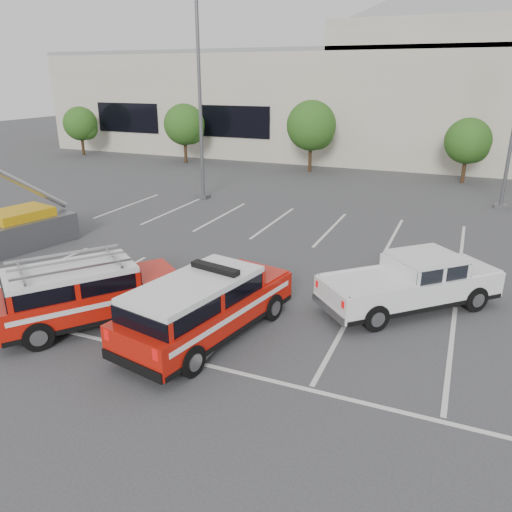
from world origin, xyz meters
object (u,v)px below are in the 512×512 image
Objects in this scene: convention_building at (410,97)px; utility_rig at (19,229)px; fire_chief_suv at (205,310)px; tree_left at (186,126)px; tree_mid_left at (313,127)px; tree_far_left at (82,125)px; ladder_suv at (88,297)px; white_pickup at (411,287)px; light_pole_left at (200,100)px; tree_mid_right at (469,143)px.

utility_rig is (-11.03, -29.79, -4.07)m from convention_building.
fire_chief_suv is 1.35× the size of utility_rig.
tree_left is 10.00m from tree_mid_left.
fire_chief_suv is at bearing -44.10° from tree_far_left.
convention_building is 13.58× the size of tree_left.
convention_building is 34.49m from ladder_suv.
convention_building reaches higher than tree_mid_left.
tree_left is 0.90× the size of ladder_suv.
utility_rig is at bearing -78.50° from tree_left.
convention_building is 12.19× the size of ladder_suv.
white_pickup is 1.01× the size of ladder_suv.
tree_left is at bearing 0.00° from tree_far_left.
tree_mid_left is at bearing -117.40° from convention_building.
ladder_suv is (4.22, -14.16, -4.44)m from light_pole_left.
tree_far_left reaches higher than white_pickup.
ladder_suv is (11.13, -24.21, -2.02)m from tree_left.
fire_chief_suv is 11.02m from utility_rig.
light_pole_left reaches higher than tree_mid_left.
tree_left is at bearing 180.00° from tree_mid_right.
tree_left is at bearing -180.00° from tree_mid_left.
light_pole_left is at bearing -30.71° from tree_far_left.
fire_chief_suv is at bearing -94.18° from white_pickup.
ladder_suv is at bearing -87.33° from tree_mid_left.
tree_mid_left is 1.21× the size of tree_mid_right.
utility_rig is (-7.07, 4.24, -0.10)m from ladder_suv.
utility_rig is (-10.38, 3.71, -0.10)m from fire_chief_suv.
light_pole_left is 1.87× the size of fire_chief_suv.
tree_mid_left is (-5.09, -9.82, -1.68)m from convention_building.
white_pickup is 14.99m from utility_rig.
tree_left is 27.62m from white_pickup.
tree_far_left is (-25.09, -9.82, -2.22)m from convention_building.
tree_mid_right is at bearing 64.68° from utility_rig.
light_pole_left reaches higher than utility_rig.
tree_mid_right is 0.80× the size of white_pickup.
tree_far_left reaches higher than utility_rig.
ladder_suv reaches higher than fire_chief_suv.
light_pole_left is (6.91, -10.05, 2.41)m from tree_left.
tree_left is 26.72m from ladder_suv.
tree_far_left is at bearing -180.00° from tree_left.
tree_far_left is 10.00m from tree_left.
fire_chief_suv is at bearing -91.11° from convention_building.
tree_left reaches higher than fire_chief_suv.
ladder_suv is at bearing -73.40° from light_pole_left.
fire_chief_suv is (24.44, -23.68, -1.76)m from tree_far_left.
tree_left reaches higher than ladder_suv.
convention_building is 11.19m from tree_mid_left.
tree_mid_right is 0.39× the size of light_pole_left.
ladder_suv is at bearing -48.89° from tree_far_left.
convention_building is 27.03m from tree_far_left.
convention_building is 15.04× the size of tree_mid_right.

